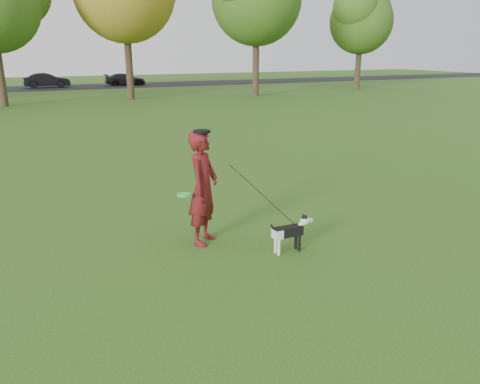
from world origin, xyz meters
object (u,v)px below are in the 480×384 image
car_right (125,79)px  dog (291,230)px  car_mid (47,80)px  man (203,188)px

car_right → dog: bearing=172.5°
car_mid → man: bearing=180.0°
dog → car_right: size_ratio=0.22×
car_mid → car_right: bearing=-90.4°
man → car_mid: bearing=41.9°
car_mid → car_right: (7.08, 0.00, -0.09)m
dog → car_mid: size_ratio=0.21×
man → car_mid: (-0.27, 39.51, -0.34)m
dog → car_right: 40.91m
car_right → man: bearing=170.7°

